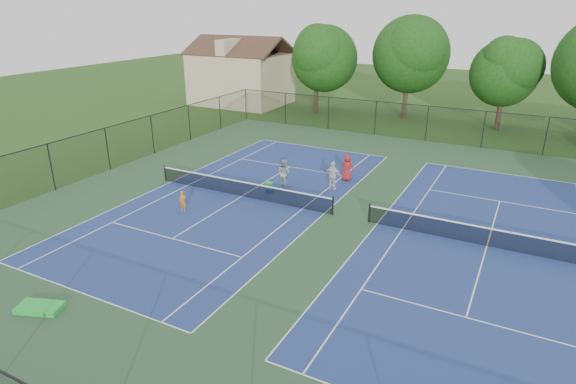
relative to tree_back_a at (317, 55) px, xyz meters
The scene contains 16 objects.
ground 27.95m from the tree_back_a, 61.56° to the right, with size 140.00×140.00×0.00m, color #234716.
court_pad 27.95m from the tree_back_a, 61.56° to the right, with size 36.00×36.00×0.01m, color #2C4F32.
tennis_court_left 25.44m from the tree_back_a, 75.96° to the right, with size 12.00×23.83×1.07m.
tennis_court_right 31.80m from the tree_back_a, 50.19° to the right, with size 12.00×23.83×1.07m.
perimeter_fence 27.65m from the tree_back_a, 61.56° to the right, with size 36.08×36.08×3.02m.
tree_back_a is the anchor object (origin of this frame).
tree_back_b 9.24m from the tree_back_a, 12.53° to the left, with size 7.60×7.60×10.03m.
tree_back_c 18.04m from the tree_back_a, ahead, with size 6.00×6.00×8.40m.
clapboard_house 10.47m from the tree_back_a, behind, with size 10.80×8.10×7.65m.
child_player 28.25m from the tree_back_a, 81.15° to the right, with size 0.43×0.29×1.19m, color orange.
instructor 23.12m from the tree_back_a, 70.68° to the right, with size 0.88×0.69×1.82m, color #9A9A9C.
bystander_a 23.49m from the tree_back_a, 62.86° to the right, with size 1.09×0.45×1.86m, color silver.
bystander_c 21.77m from the tree_back_a, 59.93° to the right, with size 0.85×0.55×1.74m, color maroon.
ball_crate 24.50m from the tree_back_a, 72.41° to the right, with size 0.35×0.28×0.28m, color #16359B.
ball_hopper 24.42m from the tree_back_a, 72.41° to the right, with size 0.33×0.27×0.41m, color green.
green_tarp 38.28m from the tree_back_a, 81.68° to the right, with size 1.68×0.87×0.21m, color green.
Camera 1 is at (8.03, -22.75, 10.89)m, focal length 30.00 mm.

